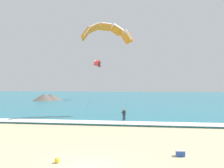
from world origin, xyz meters
name	(u,v)px	position (x,y,z in m)	size (l,w,h in m)	color
ground_plane	(88,168)	(0.00, 0.00, 0.00)	(200.00, 200.00, 0.00)	beige
sea	(135,97)	(0.00, 73.02, 0.10)	(200.00, 120.00, 0.20)	teal
surf_foam	(116,123)	(0.00, 14.02, 0.22)	(200.00, 2.40, 0.04)	white
surfboard	(124,122)	(0.73, 15.96, 0.03)	(0.94, 1.46, 0.09)	#E04C38
kitesurfer	(124,114)	(0.72, 15.97, 0.94)	(0.65, 0.64, 1.69)	#232328
kite_primary	(106,31)	(-2.36, 21.15, 12.71)	(7.36, 7.03, 12.76)	orange
kite_distant	(98,62)	(-10.67, 56.08, 11.50)	(1.39, 5.68, 2.03)	red
headland_left	(48,97)	(-24.04, 49.65, 1.03)	(8.53, 8.97, 2.12)	#665B51
cooler_box	(180,153)	(5.50, 2.84, 0.20)	(0.58, 0.38, 0.40)	#2D51B2
beach_ball	(57,160)	(-2.00, 0.52, 0.16)	(0.31, 0.31, 0.31)	yellow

